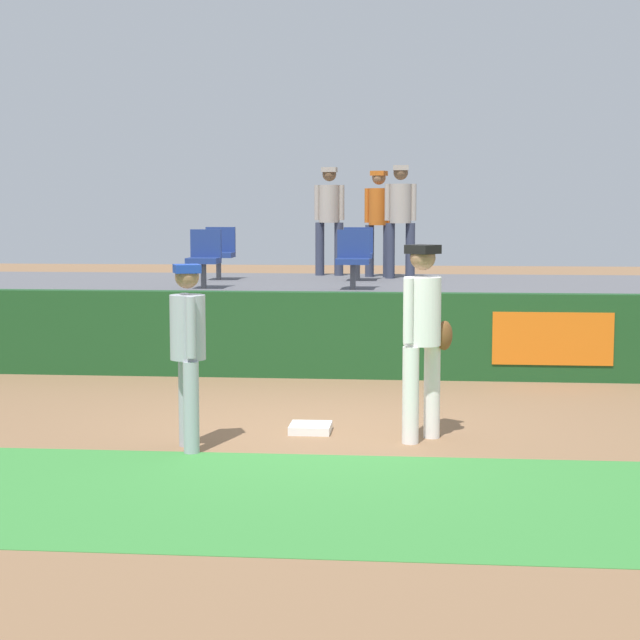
% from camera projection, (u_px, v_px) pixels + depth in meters
% --- Properties ---
extents(ground_plane, '(60.00, 60.00, 0.00)m').
position_uv_depth(ground_plane, '(320.00, 433.00, 10.33)').
color(ground_plane, '#846042').
extents(grass_foreground_strip, '(18.00, 2.80, 0.01)m').
position_uv_depth(grass_foreground_strip, '(291.00, 497.00, 8.03)').
color(grass_foreground_strip, '#388438').
rests_on(grass_foreground_strip, ground_plane).
extents(first_base, '(0.40, 0.40, 0.08)m').
position_uv_depth(first_base, '(310.00, 428.00, 10.37)').
color(first_base, white).
rests_on(first_base, ground_plane).
extents(player_fielder_home, '(0.57, 0.49, 1.85)m').
position_uv_depth(player_fielder_home, '(423.00, 328.00, 9.89)').
color(player_fielder_home, white).
rests_on(player_fielder_home, ground_plane).
extents(player_runner_visitor, '(0.41, 0.45, 1.69)m').
position_uv_depth(player_runner_visitor, '(188.00, 343.00, 9.52)').
color(player_runner_visitor, '#9EA3AD').
rests_on(player_runner_visitor, ground_plane).
extents(field_wall, '(18.00, 0.26, 1.11)m').
position_uv_depth(field_wall, '(345.00, 335.00, 13.61)').
color(field_wall, '#19471E').
rests_on(field_wall, ground_plane).
extents(bleacher_platform, '(18.00, 4.80, 1.04)m').
position_uv_depth(bleacher_platform, '(356.00, 317.00, 16.16)').
color(bleacher_platform, '#59595E').
rests_on(bleacher_platform, ground_plane).
extents(seat_back_left, '(0.48, 0.44, 0.84)m').
position_uv_depth(seat_back_left, '(219.00, 250.00, 16.92)').
color(seat_back_left, '#4C4C51').
rests_on(seat_back_left, bleacher_platform).
extents(seat_front_center, '(0.47, 0.44, 0.84)m').
position_uv_depth(seat_front_center, '(353.00, 256.00, 14.93)').
color(seat_front_center, '#4C4C51').
rests_on(seat_front_center, bleacher_platform).
extents(seat_front_left, '(0.44, 0.44, 0.84)m').
position_uv_depth(seat_front_left, '(204.00, 255.00, 15.13)').
color(seat_front_left, '#4C4C51').
rests_on(seat_front_left, bleacher_platform).
extents(seat_back_center, '(0.47, 0.44, 0.84)m').
position_uv_depth(seat_back_center, '(358.00, 251.00, 16.72)').
color(seat_back_center, '#4C4C51').
rests_on(seat_back_center, bleacher_platform).
extents(spectator_hooded, '(0.48, 0.41, 1.75)m').
position_uv_depth(spectator_hooded, '(379.00, 216.00, 17.51)').
color(spectator_hooded, '#33384C').
rests_on(spectator_hooded, bleacher_platform).
extents(spectator_capped, '(0.51, 0.37, 1.83)m').
position_uv_depth(spectator_capped, '(329.00, 213.00, 17.90)').
color(spectator_capped, '#33384C').
rests_on(spectator_capped, bleacher_platform).
extents(spectator_casual, '(0.51, 0.36, 1.83)m').
position_uv_depth(spectator_casual, '(400.00, 213.00, 17.15)').
color(spectator_casual, '#33384C').
rests_on(spectator_casual, bleacher_platform).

